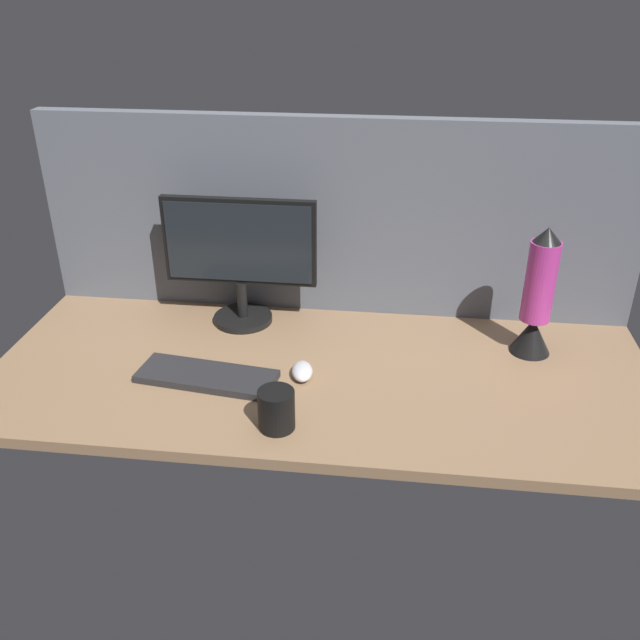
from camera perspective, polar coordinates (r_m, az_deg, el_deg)
The scene contains 7 objects.
ground_plane at distance 188.69cm, azimuth 0.04°, elevation -4.40°, with size 180.00×80.00×3.00cm, color #8C6B4C.
cubicle_wall_back at distance 208.58cm, azimuth 1.31°, elevation 8.52°, with size 180.00×5.00×60.26cm.
monitor at distance 204.45cm, azimuth -6.70°, elevation 5.46°, with size 45.66×18.00×39.02cm.
keyboard at distance 184.88cm, azimuth -9.42°, elevation -4.66°, with size 37.00×13.00×2.00cm, color #262628.
mouse at distance 183.33cm, azimuth -1.50°, elevation -4.29°, with size 5.60×9.60×3.40cm, color silver.
mug_black_travel at distance 163.15cm, azimuth -3.66°, elevation -7.46°, with size 8.84×8.84×10.13cm.
lava_lamp at distance 197.46cm, azimuth 17.64°, elevation 1.44°, with size 11.43×11.43×37.42cm.
Camera 1 is at (19.34, -158.30, 99.35)cm, focal length 38.37 mm.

